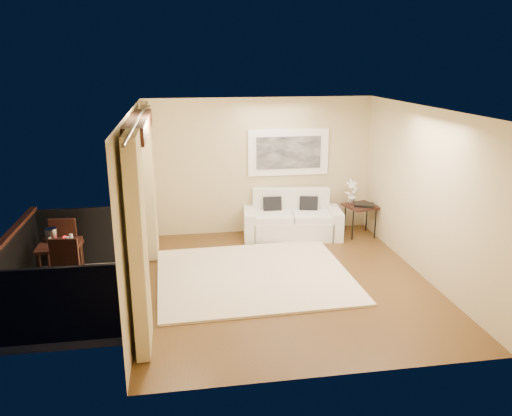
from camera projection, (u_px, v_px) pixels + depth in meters
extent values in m
plane|color=brown|center=(286.00, 281.00, 7.94)|extent=(5.00, 5.00, 0.00)
plane|color=white|center=(289.00, 110.00, 7.17)|extent=(5.00, 5.00, 0.00)
plane|color=tan|center=(260.00, 166.00, 9.92)|extent=(4.50, 0.00, 4.50)
plane|color=tan|center=(339.00, 264.00, 5.19)|extent=(4.50, 0.00, 4.50)
plane|color=tan|center=(426.00, 194.00, 7.90)|extent=(0.00, 5.00, 5.00)
plane|color=tan|center=(143.00, 178.00, 8.96)|extent=(0.00, 2.70, 2.70)
plane|color=tan|center=(123.00, 254.00, 5.46)|extent=(0.00, 2.70, 2.70)
plane|color=tan|center=(129.00, 123.00, 6.87)|extent=(0.00, 2.40, 2.40)
cube|color=black|center=(138.00, 125.00, 6.90)|extent=(0.28, 2.40, 0.22)
cube|color=#605B56|center=(80.00, 299.00, 7.48)|extent=(1.80, 2.60, 0.12)
cube|color=black|center=(15.00, 268.00, 7.19)|extent=(0.06, 2.60, 1.00)
cube|color=black|center=(90.00, 236.00, 8.52)|extent=(1.80, 0.06, 1.00)
cube|color=black|center=(58.00, 305.00, 6.12)|extent=(1.80, 0.06, 1.00)
cube|color=black|center=(9.00, 235.00, 7.04)|extent=(0.10, 2.60, 0.06)
cube|color=#CFB97F|center=(150.00, 183.00, 8.71)|extent=(0.16, 0.75, 2.62)
cube|color=#CFB97F|center=(138.00, 246.00, 5.78)|extent=(0.16, 0.75, 2.62)
cylinder|color=#4C473F|center=(139.00, 117.00, 6.87)|extent=(0.04, 4.80, 0.04)
cube|color=white|center=(288.00, 152.00, 9.90)|extent=(1.62, 0.05, 0.92)
cube|color=black|center=(289.00, 153.00, 9.87)|extent=(1.30, 0.02, 0.64)
cube|color=#F8E6C7|center=(254.00, 275.00, 8.11)|extent=(3.15, 2.76, 0.04)
cube|color=silver|center=(292.00, 228.00, 9.89)|extent=(1.62, 0.99, 0.38)
cube|color=silver|center=(291.00, 206.00, 10.09)|extent=(1.55, 0.37, 0.74)
cube|color=silver|center=(250.00, 224.00, 9.82)|extent=(0.31, 0.84, 0.56)
cube|color=silver|center=(334.00, 223.00, 9.90)|extent=(0.31, 0.84, 0.56)
cube|color=silver|center=(274.00, 216.00, 9.77)|extent=(0.80, 0.80, 0.13)
cube|color=silver|center=(311.00, 216.00, 9.80)|extent=(0.80, 0.80, 0.13)
cube|color=black|center=(272.00, 206.00, 9.93)|extent=(0.37, 0.18, 0.37)
cube|color=black|center=(309.00, 205.00, 9.96)|extent=(0.39, 0.25, 0.37)
cube|color=black|center=(361.00, 206.00, 9.86)|extent=(0.70, 0.70, 0.04)
cylinder|color=black|center=(353.00, 225.00, 9.70)|extent=(0.03, 0.03, 0.59)
cylinder|color=black|center=(375.00, 224.00, 9.77)|extent=(0.03, 0.03, 0.59)
cylinder|color=black|center=(345.00, 218.00, 10.13)|extent=(0.03, 0.03, 0.59)
cylinder|color=black|center=(367.00, 217.00, 10.20)|extent=(0.03, 0.03, 0.59)
cube|color=black|center=(364.00, 205.00, 9.79)|extent=(0.46, 0.41, 0.05)
imported|color=white|center=(352.00, 191.00, 9.92)|extent=(0.29, 0.22, 0.49)
cube|color=black|center=(59.00, 245.00, 7.56)|extent=(0.63, 0.63, 0.05)
cylinder|color=black|center=(41.00, 275.00, 7.39)|extent=(0.04, 0.04, 0.66)
cylinder|color=black|center=(76.00, 273.00, 7.47)|extent=(0.04, 0.04, 0.66)
cylinder|color=black|center=(49.00, 262.00, 7.86)|extent=(0.04, 0.04, 0.66)
cylinder|color=black|center=(81.00, 260.00, 7.93)|extent=(0.04, 0.04, 0.66)
cube|color=black|center=(68.00, 245.00, 8.23)|extent=(0.44, 0.44, 0.05)
cube|color=black|center=(63.00, 235.00, 7.98)|extent=(0.42, 0.08, 0.55)
cylinder|color=black|center=(82.00, 254.00, 8.48)|extent=(0.03, 0.03, 0.43)
cylinder|color=black|center=(62.00, 255.00, 8.45)|extent=(0.03, 0.03, 0.43)
cylinder|color=black|center=(78.00, 262.00, 8.16)|extent=(0.03, 0.03, 0.43)
cylinder|color=black|center=(56.00, 263.00, 8.12)|extent=(0.03, 0.03, 0.43)
cube|color=black|center=(62.00, 277.00, 7.05)|extent=(0.46, 0.46, 0.05)
cube|color=black|center=(65.00, 256.00, 7.15)|extent=(0.41, 0.10, 0.54)
cylinder|color=black|center=(48.00, 298.00, 6.95)|extent=(0.03, 0.03, 0.42)
cylinder|color=black|center=(72.00, 297.00, 6.96)|extent=(0.03, 0.03, 0.42)
cylinder|color=black|center=(56.00, 287.00, 7.27)|extent=(0.03, 0.03, 0.42)
cylinder|color=black|center=(79.00, 287.00, 7.28)|extent=(0.03, 0.03, 0.42)
cylinder|color=silver|center=(51.00, 235.00, 7.64)|extent=(0.18, 0.18, 0.20)
cylinder|color=#FC161B|center=(65.00, 238.00, 7.67)|extent=(0.06, 0.06, 0.07)
cylinder|color=white|center=(50.00, 243.00, 7.31)|extent=(0.04, 0.04, 0.18)
cylinder|color=silver|center=(67.00, 241.00, 7.51)|extent=(0.06, 0.06, 0.12)
cylinder|color=silver|center=(71.00, 238.00, 7.62)|extent=(0.06, 0.06, 0.12)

